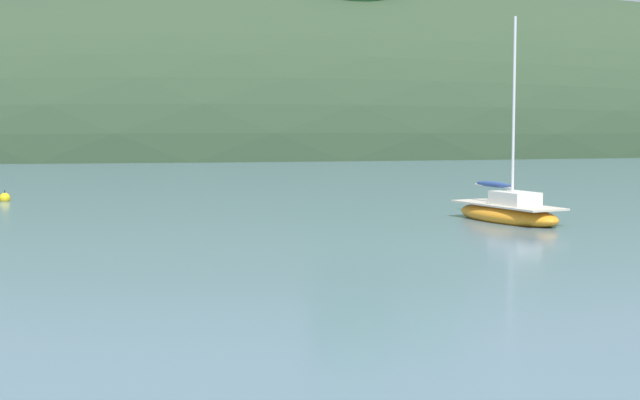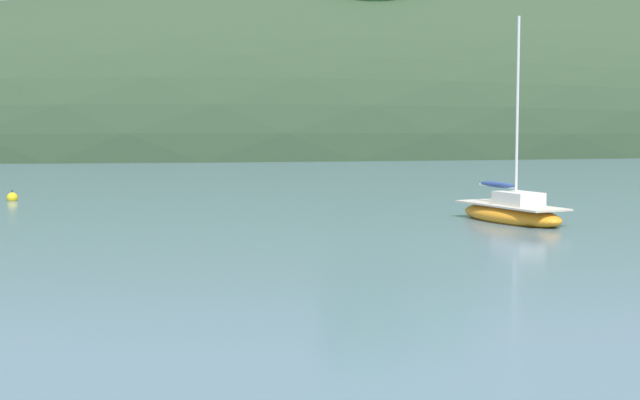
% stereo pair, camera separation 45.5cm
% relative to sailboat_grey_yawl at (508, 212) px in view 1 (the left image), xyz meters
% --- Properties ---
extents(far_shoreline_hill, '(150.00, 36.00, 34.59)m').
position_rel_sailboat_grey_yawl_xyz_m(far_shoreline_hill, '(17.60, 59.59, -0.20)').
color(far_shoreline_hill, '#2D422B').
rests_on(far_shoreline_hill, ground).
extents(sailboat_grey_yawl, '(2.64, 4.93, 6.80)m').
position_rel_sailboat_grey_yawl_xyz_m(sailboat_grey_yawl, '(0.00, 0.00, 0.00)').
color(sailboat_grey_yawl, orange).
rests_on(sailboat_grey_yawl, ground).
extents(mooring_buoy_channel, '(0.44, 0.44, 0.54)m').
position_rel_sailboat_grey_yawl_xyz_m(mooring_buoy_channel, '(-16.57, 11.99, -0.20)').
color(mooring_buoy_channel, yellow).
rests_on(mooring_buoy_channel, ground).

